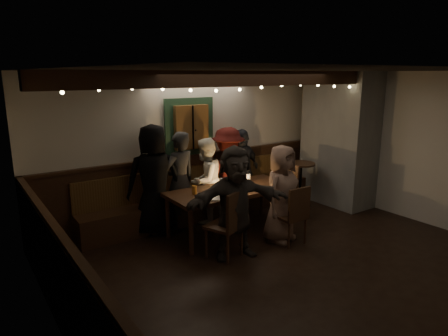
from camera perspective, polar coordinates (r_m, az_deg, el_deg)
room at (r=7.07m, az=8.26°, el=1.09°), size 6.02×5.01×2.62m
dining_table at (r=6.47m, az=1.01°, el=-3.52°), size 2.09×0.89×0.90m
chair_near_left at (r=5.61m, az=0.83°, el=-7.53°), size 0.58×0.58×1.00m
chair_near_right at (r=6.15m, az=10.00°, el=-6.24°), size 0.42×0.42×0.92m
chair_end at (r=7.26m, az=9.25°, el=-2.70°), size 0.59×0.59×1.02m
high_top at (r=7.92m, az=10.85°, el=-1.55°), size 0.55×0.55×0.87m
person_a at (r=6.47m, az=-9.94°, el=-1.69°), size 1.01×0.81×1.80m
person_b at (r=6.65m, az=-6.33°, el=-1.85°), size 0.67×0.50×1.65m
person_c at (r=6.93m, az=-2.68°, el=-1.82°), size 0.89×0.81×1.49m
person_d at (r=7.23m, az=0.55°, el=-0.59°), size 1.07×0.64×1.63m
person_e at (r=7.46m, az=2.65°, el=-0.39°), size 0.99×0.64×1.57m
person_f at (r=5.59m, az=1.62°, el=-4.94°), size 1.56×0.82×1.61m
person_g at (r=6.20m, az=8.15°, el=-3.65°), size 0.86×0.69×1.52m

